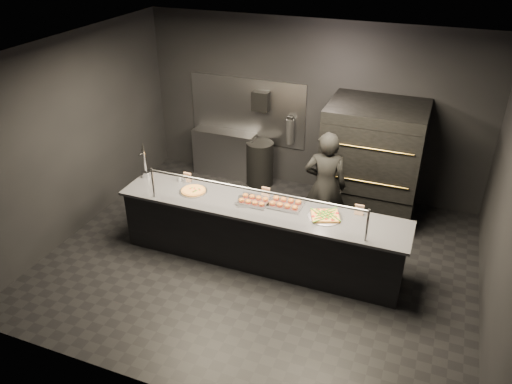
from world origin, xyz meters
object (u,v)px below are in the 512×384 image
service_counter (260,234)px  beer_tap (145,167)px  round_pizza (193,191)px  slider_tray_b (285,203)px  towel_dispenser (261,101)px  fire_extinguisher (290,131)px  pizza_oven (372,161)px  prep_shelf (225,153)px  worker (325,186)px  slider_tray_a (253,200)px  square_pizza (325,216)px  trash_bin (260,163)px

service_counter → beer_tap: size_ratio=7.16×
round_pizza → slider_tray_b: 1.37m
towel_dispenser → fire_extinguisher: towel_dispenser is taller
beer_tap → slider_tray_b: size_ratio=1.18×
pizza_oven → prep_shelf: pizza_oven is taller
beer_tap → worker: bearing=16.4°
fire_extinguisher → slider_tray_a: 2.34m
pizza_oven → towel_dispenser: (-2.10, 0.49, 0.58)m
fire_extinguisher → service_counter: bearing=-81.7°
fire_extinguisher → beer_tap: 2.72m
pizza_oven → slider_tray_b: 1.96m
prep_shelf → square_pizza: bearing=-42.2°
pizza_oven → service_counter: bearing=-122.3°
towel_dispenser → service_counter: bearing=-69.4°
prep_shelf → slider_tray_b: size_ratio=2.48×
towel_dispenser → beer_tap: (-1.05, -2.19, -0.47)m
slider_tray_a → worker: size_ratio=0.29×
slider_tray_a → slider_tray_b: bearing=10.3°
towel_dispenser → round_pizza: (-0.15, -2.36, -0.61)m
prep_shelf → slider_tray_b: 2.94m
fire_extinguisher → trash_bin: size_ratio=0.61×
pizza_oven → beer_tap: size_ratio=3.34×
slider_tray_a → service_counter: bearing=-28.3°
towel_dispenser → beer_tap: bearing=-115.6°
pizza_oven → towel_dispenser: bearing=166.9°
service_counter → slider_tray_b: bearing=25.7°
pizza_oven → slider_tray_a: bearing=-126.0°
square_pizza → service_counter: bearing=-176.8°
square_pizza → trash_bin: square_pizza is taller
service_counter → pizza_oven: bearing=57.7°
prep_shelf → beer_tap: 2.24m
pizza_oven → round_pizza: (-2.25, -1.87, -0.03)m
towel_dispenser → pizza_oven: bearing=-13.1°
pizza_oven → fire_extinguisher: 1.63m
prep_shelf → towel_dispenser: towel_dispenser is taller
round_pizza → trash_bin: size_ratio=0.49×
prep_shelf → round_pizza: (0.55, -2.29, 0.49)m
prep_shelf → trash_bin: bearing=-7.6°
pizza_oven → prep_shelf: size_ratio=1.59×
beer_tap → square_pizza: bearing=-3.0°
slider_tray_a → square_pizza: slider_tray_a is taller
prep_shelf → towel_dispenser: size_ratio=3.43×
slider_tray_b → worker: worker is taller
pizza_oven → worker: (-0.53, -0.93, -0.09)m
towel_dispenser → fire_extinguisher: 0.74m
service_counter → round_pizza: size_ratio=10.01×
fire_extinguisher → slider_tray_b: 2.35m
trash_bin → pizza_oven: bearing=-8.9°
beer_tap → square_pizza: size_ratio=1.24×
service_counter → square_pizza: service_counter is taller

